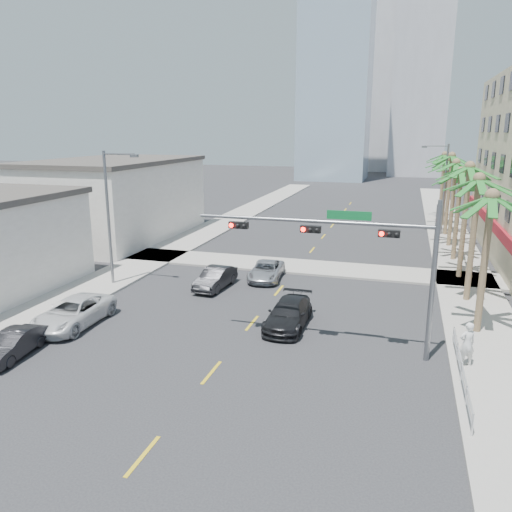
{
  "coord_description": "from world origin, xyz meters",
  "views": [
    {
      "loc": [
        7.58,
        -14.44,
        10.26
      ],
      "look_at": [
        -0.14,
        11.21,
        3.5
      ],
      "focal_mm": 35.0,
      "sensor_mm": 36.0,
      "label": 1
    }
  ],
  "objects": [
    {
      "name": "guardrail",
      "position": [
        10.3,
        6.0,
        0.67
      ],
      "size": [
        0.08,
        8.08,
        1.0
      ],
      "color": "silver",
      "rests_on": "ground"
    },
    {
      "name": "sidewalk_right",
      "position": [
        12.0,
        20.0,
        0.07
      ],
      "size": [
        4.0,
        120.0,
        0.15
      ],
      "primitive_type": "cube",
      "color": "gray",
      "rests_on": "ground"
    },
    {
      "name": "streetlight_left",
      "position": [
        -11.0,
        14.0,
        5.06
      ],
      "size": [
        2.55,
        0.25,
        9.0
      ],
      "color": "slate",
      "rests_on": "ground"
    },
    {
      "name": "car_lane_center",
      "position": [
        -1.5,
        18.25,
        0.63
      ],
      "size": [
        2.46,
        4.7,
        1.26
      ],
      "primitive_type": "imported",
      "rotation": [
        0.0,
        0.0,
        0.08
      ],
      "color": "#BABBC0",
      "rests_on": "ground"
    },
    {
      "name": "palm_tree_0",
      "position": [
        11.6,
        12.0,
        7.08
      ],
      "size": [
        4.8,
        4.8,
        7.8
      ],
      "color": "brown",
      "rests_on": "ground"
    },
    {
      "name": "tower_far_center",
      "position": [
        -3.0,
        125.0,
        21.0
      ],
      "size": [
        16.0,
        16.0,
        42.0
      ],
      "primitive_type": "cube",
      "color": "#ADADB2",
      "rests_on": "ground"
    },
    {
      "name": "car_parked_mid",
      "position": [
        -9.4,
        2.84,
        0.62
      ],
      "size": [
        1.69,
        3.86,
        1.23
      ],
      "primitive_type": "imported",
      "rotation": [
        0.0,
        0.0,
        0.1
      ],
      "color": "black",
      "rests_on": "ground"
    },
    {
      "name": "sidewalk_left",
      "position": [
        -12.0,
        20.0,
        0.07
      ],
      "size": [
        4.0,
        120.0,
        0.15
      ],
      "primitive_type": "cube",
      "color": "gray",
      "rests_on": "ground"
    },
    {
      "name": "ground",
      "position": [
        0.0,
        0.0,
        0.0
      ],
      "size": [
        260.0,
        260.0,
        0.0
      ],
      "primitive_type": "plane",
      "color": "#262628",
      "rests_on": "ground"
    },
    {
      "name": "palm_tree_7",
      "position": [
        11.6,
        48.4,
        7.43
      ],
      "size": [
        4.8,
        4.8,
        8.16
      ],
      "color": "brown",
      "rests_on": "ground"
    },
    {
      "name": "tower_far_left",
      "position": [
        -8.0,
        95.0,
        24.0
      ],
      "size": [
        14.0,
        14.0,
        48.0
      ],
      "primitive_type": "cube",
      "color": "#99B2C6",
      "rests_on": "ground"
    },
    {
      "name": "palm_tree_3",
      "position": [
        11.6,
        27.6,
        7.08
      ],
      "size": [
        4.8,
        4.8,
        7.8
      ],
      "color": "brown",
      "rests_on": "ground"
    },
    {
      "name": "tower_far_right",
      "position": [
        9.0,
        110.0,
        30.0
      ],
      "size": [
        12.0,
        12.0,
        60.0
      ],
      "primitive_type": "cube",
      "color": "#ADADB2",
      "rests_on": "ground"
    },
    {
      "name": "palm_tree_5",
      "position": [
        11.6,
        38.0,
        7.78
      ],
      "size": [
        4.8,
        4.8,
        8.52
      ],
      "color": "brown",
      "rests_on": "ground"
    },
    {
      "name": "palm_tree_1",
      "position": [
        11.6,
        17.2,
        7.43
      ],
      "size": [
        4.8,
        4.8,
        8.16
      ],
      "color": "brown",
      "rests_on": "ground"
    },
    {
      "name": "car_lane_left",
      "position": [
        -4.2,
        15.3,
        0.7
      ],
      "size": [
        1.78,
        4.33,
        1.4
      ],
      "primitive_type": "imported",
      "rotation": [
        0.0,
        0.0,
        -0.07
      ],
      "color": "black",
      "rests_on": "ground"
    },
    {
      "name": "sidewalk_cross",
      "position": [
        0.0,
        22.0,
        0.07
      ],
      "size": [
        80.0,
        4.0,
        0.15
      ],
      "primitive_type": "cube",
      "color": "gray",
      "rests_on": "ground"
    },
    {
      "name": "palm_tree_6",
      "position": [
        11.6,
        43.2,
        7.08
      ],
      "size": [
        4.8,
        4.8,
        7.8
      ],
      "color": "brown",
      "rests_on": "ground"
    },
    {
      "name": "building_left_far",
      "position": [
        -19.5,
        28.0,
        3.6
      ],
      "size": [
        11.0,
        18.0,
        7.2
      ],
      "primitive_type": "cube",
      "color": "beige",
      "rests_on": "ground"
    },
    {
      "name": "pedestrian",
      "position": [
        10.62,
        7.65,
        1.16
      ],
      "size": [
        0.87,
        0.76,
        2.02
      ],
      "primitive_type": "imported",
      "rotation": [
        0.0,
        0.0,
        3.6
      ],
      "color": "white",
      "rests_on": "sidewalk_right"
    },
    {
      "name": "streetlight_right",
      "position": [
        11.0,
        38.0,
        5.06
      ],
      "size": [
        2.55,
        0.25,
        9.0
      ],
      "color": "slate",
      "rests_on": "ground"
    },
    {
      "name": "palm_tree_4",
      "position": [
        11.6,
        32.8,
        7.43
      ],
      "size": [
        4.8,
        4.8,
        8.16
      ],
      "color": "brown",
      "rests_on": "ground"
    },
    {
      "name": "palm_tree_2",
      "position": [
        11.6,
        22.4,
        7.78
      ],
      "size": [
        4.8,
        4.8,
        8.52
      ],
      "color": "brown",
      "rests_on": "ground"
    },
    {
      "name": "car_lane_right",
      "position": [
        2.0,
        10.15,
        0.71
      ],
      "size": [
        1.98,
        4.87,
        1.41
      ],
      "primitive_type": "imported",
      "rotation": [
        0.0,
        0.0,
        -0.0
      ],
      "color": "black",
      "rests_on": "ground"
    },
    {
      "name": "traffic_signal_mast",
      "position": [
        5.78,
        7.95,
        5.06
      ],
      "size": [
        11.12,
        0.54,
        7.2
      ],
      "color": "slate",
      "rests_on": "ground"
    },
    {
      "name": "car_parked_far",
      "position": [
        -9.14,
        6.92,
        0.74
      ],
      "size": [
        2.52,
        5.36,
        1.48
      ],
      "primitive_type": "imported",
      "rotation": [
        0.0,
        0.0,
        0.01
      ],
      "color": "silver",
      "rests_on": "ground"
    }
  ]
}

